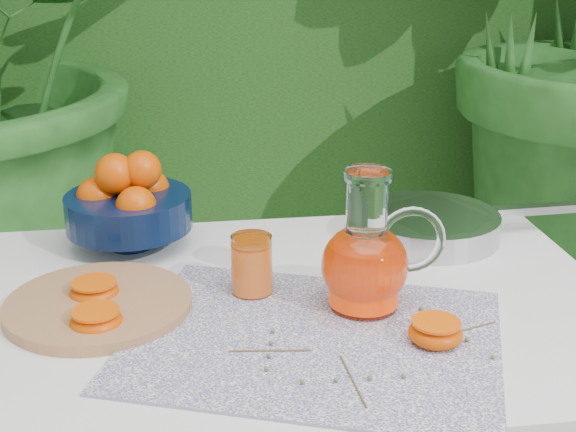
{
  "coord_description": "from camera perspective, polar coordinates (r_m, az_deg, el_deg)",
  "views": [
    {
      "loc": [
        -0.07,
        -1.17,
        1.3
      ],
      "look_at": [
        0.09,
        -0.07,
        0.88
      ],
      "focal_mm": 50.0,
      "sensor_mm": 36.0,
      "label": 1
    }
  ],
  "objects": [
    {
      "name": "potted_plant_right",
      "position": [
        2.66,
        19.39,
        13.34
      ],
      "size": [
        2.82,
        2.82,
        2.02
      ],
      "primitive_type": "imported",
      "rotation": [
        0.0,
        0.0,
        2.51
      ],
      "color": "#23581E",
      "rests_on": "ground"
    },
    {
      "name": "white_table",
      "position": [
        1.26,
        0.13,
        -9.38
      ],
      "size": [
        1.0,
        0.7,
        0.75
      ],
      "color": "white",
      "rests_on": "ground"
    },
    {
      "name": "placemat",
      "position": [
        1.11,
        1.82,
        -8.72
      ],
      "size": [
        0.61,
        0.54,
        0.0
      ],
      "primitive_type": "cube",
      "rotation": [
        0.0,
        0.0,
        -0.35
      ],
      "color": "#0C0F48",
      "rests_on": "white_table"
    },
    {
      "name": "cutting_board",
      "position": [
        1.22,
        -13.32,
        -6.18
      ],
      "size": [
        0.31,
        0.31,
        0.02
      ],
      "primitive_type": "cylinder",
      "rotation": [
        0.0,
        0.0,
        -0.13
      ],
      "color": "#A9784C",
      "rests_on": "white_table"
    },
    {
      "name": "fruit_bowl",
      "position": [
        1.41,
        -11.31,
        0.9
      ],
      "size": [
        0.27,
        0.27,
        0.17
      ],
      "color": "black",
      "rests_on": "white_table"
    },
    {
      "name": "juice_pitcher",
      "position": [
        1.17,
        5.61,
        -3.21
      ],
      "size": [
        0.19,
        0.14,
        0.21
      ],
      "color": "white",
      "rests_on": "white_table"
    },
    {
      "name": "juice_tumbler",
      "position": [
        1.22,
        -2.59,
        -3.56
      ],
      "size": [
        0.08,
        0.08,
        0.09
      ],
      "color": "white",
      "rests_on": "white_table"
    },
    {
      "name": "saute_pan",
      "position": [
        1.46,
        10.08,
        -0.56
      ],
      "size": [
        0.45,
        0.27,
        0.05
      ],
      "color": "#AAAAAF",
      "rests_on": "white_table"
    },
    {
      "name": "orange_halves",
      "position": [
        1.15,
        -6.0,
        -6.98
      ],
      "size": [
        0.55,
        0.27,
        0.04
      ],
      "color": "#E25B02",
      "rests_on": "white_table"
    },
    {
      "name": "thyme_sprigs",
      "position": [
        1.08,
        5.49,
        -9.62
      ],
      "size": [
        0.38,
        0.24,
        0.01
      ],
      "color": "brown",
      "rests_on": "white_table"
    }
  ]
}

